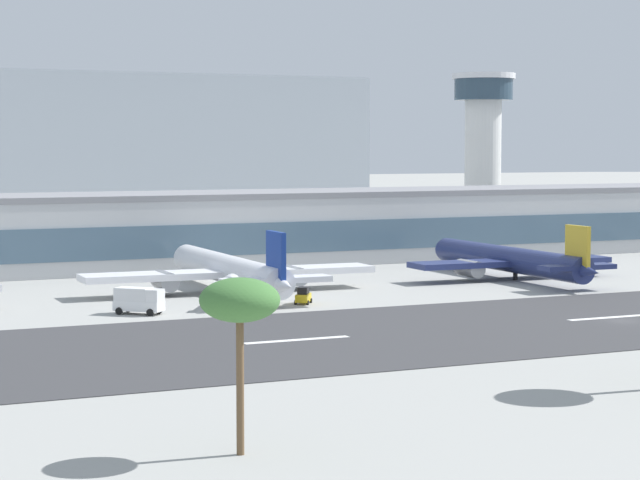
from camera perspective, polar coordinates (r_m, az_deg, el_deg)
ground_plane at (r=150.85m, az=13.69°, el=-3.64°), size 1400.00×1400.00×0.00m
runway_strip at (r=153.09m, az=13.02°, el=-3.49°), size 800.00×40.49×0.08m
runway_centreline_dash_3 at (r=132.18m, az=-1.06°, el=-4.59°), size 12.00×1.20×0.01m
runway_centreline_dash_4 at (r=153.35m, az=13.15°, el=-3.47°), size 12.00×1.20×0.01m
terminal_building at (r=219.94m, az=-2.16°, el=0.60°), size 192.32×22.78×12.65m
control_tower at (r=273.79m, az=7.47°, el=4.44°), size 13.67×13.67×36.28m
distant_hotel_block at (r=356.34m, az=-7.07°, el=4.20°), size 109.68×39.44×40.13m
airliner_navy_tail_gate_1 at (r=174.35m, az=-4.02°, el=-1.44°), size 42.33×46.76×9.76m
airliner_gold_tail_gate_2 at (r=193.84m, az=8.89°, el=-0.94°), size 33.53×44.83×9.35m
service_box_truck_0 at (r=154.13m, az=-8.28°, el=-2.72°), size 6.00×5.88×3.25m
service_fuel_truck_1 at (r=159.30m, az=-4.25°, el=-2.37°), size 6.47×8.67×3.95m
service_baggage_tug_2 at (r=162.67m, az=-0.77°, el=-2.57°), size 3.17×3.54×2.20m
palm_tree_0 at (r=82.55m, az=-3.69°, el=-2.87°), size 5.39×5.39×11.88m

